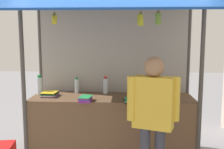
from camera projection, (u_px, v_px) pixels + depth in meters
The scene contains 12 objects.
stall_counter at pixel (112, 126), 4.24m from camera, with size 2.50×0.73×0.95m, color brown.
stall_structure at pixel (112, 48), 4.17m from camera, with size 2.70×1.55×2.80m.
water_bottle_back_right at pixel (40, 86), 4.31m from camera, with size 0.09×0.09×0.32m.
water_bottle_right at pixel (105, 86), 4.39m from camera, with size 0.08×0.08×0.28m.
water_bottle_front_left at pixel (77, 86), 4.45m from camera, with size 0.07×0.07×0.26m.
magazine_stack_far_left at pixel (50, 94), 4.21m from camera, with size 0.26×0.27×0.07m.
magazine_stack_mid_left at pixel (132, 100), 3.86m from camera, with size 0.26×0.33×0.04m.
magazine_stack_front_right at pixel (85, 99), 3.90m from camera, with size 0.20×0.27×0.07m.
banana_bunch_rightmost at pixel (141, 20), 3.53m from camera, with size 0.10×0.10×0.31m.
banana_bunch_leftmost at pixel (54, 19), 3.59m from camera, with size 0.09×0.09×0.29m.
banana_bunch_inner_right at pixel (158, 19), 3.51m from camera, with size 0.10×0.10×0.29m.
vendor_person at pixel (153, 111), 3.21m from camera, with size 0.62×0.34×1.64m.
Camera 1 is at (0.22, -4.07, 1.88)m, focal length 43.17 mm.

